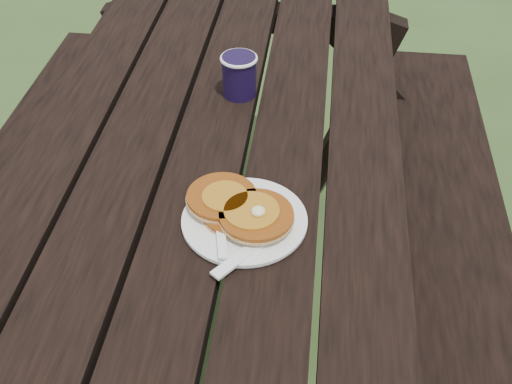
# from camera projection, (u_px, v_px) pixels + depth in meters

# --- Properties ---
(ground) EXTENTS (60.00, 60.00, 0.00)m
(ground) POSITION_uv_depth(u_px,v_px,m) (226.00, 342.00, 1.81)
(ground) COLOR #2F441D
(ground) RESTS_ON ground
(picnic_table) EXTENTS (1.36, 1.80, 0.75)m
(picnic_table) POSITION_uv_depth(u_px,v_px,m) (222.00, 252.00, 1.56)
(picnic_table) COLOR black
(picnic_table) RESTS_ON ground
(plate) EXTENTS (0.27, 0.27, 0.01)m
(plate) POSITION_uv_depth(u_px,v_px,m) (245.00, 221.00, 1.09)
(plate) COLOR white
(plate) RESTS_ON picnic_table
(pancake_stack) EXTENTS (0.19, 0.16, 0.04)m
(pancake_stack) POSITION_uv_depth(u_px,v_px,m) (240.00, 208.00, 1.09)
(pancake_stack) COLOR #8B430F
(pancake_stack) RESTS_ON plate
(knife) EXTENTS (0.13, 0.15, 0.00)m
(knife) POSITION_uv_depth(u_px,v_px,m) (255.00, 246.00, 1.04)
(knife) COLOR white
(knife) RESTS_ON plate
(fork) EXTENTS (0.07, 0.16, 0.01)m
(fork) POSITION_uv_depth(u_px,v_px,m) (221.00, 234.00, 1.05)
(fork) COLOR white
(fork) RESTS_ON plate
(coffee_cup) EXTENTS (0.08, 0.08, 0.09)m
(coffee_cup) POSITION_uv_depth(u_px,v_px,m) (239.00, 73.00, 1.36)
(coffee_cup) COLOR black
(coffee_cup) RESTS_ON picnic_table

